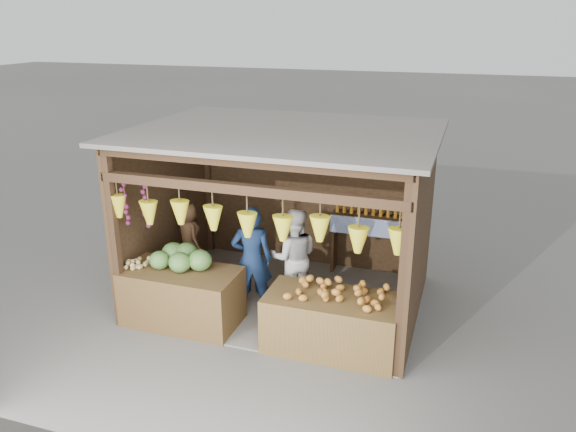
% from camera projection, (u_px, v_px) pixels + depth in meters
% --- Properties ---
extents(ground, '(80.00, 80.00, 0.00)m').
position_uv_depth(ground, '(284.00, 299.00, 8.75)').
color(ground, '#514F49').
rests_on(ground, ground).
extents(stall_structure, '(4.30, 3.30, 2.66)m').
position_uv_depth(stall_structure, '(281.00, 198.00, 8.16)').
color(stall_structure, slate).
rests_on(stall_structure, ground).
extents(back_shelf, '(1.25, 0.32, 1.32)m').
position_uv_depth(back_shelf, '(369.00, 227.00, 9.29)').
color(back_shelf, '#382314').
rests_on(back_shelf, ground).
extents(counter_left, '(1.62, 0.85, 0.81)m').
position_uv_depth(counter_left, '(182.00, 296.00, 7.97)').
color(counter_left, '#4D3619').
rests_on(counter_left, ground).
extents(counter_right, '(1.73, 0.85, 0.76)m').
position_uv_depth(counter_right, '(332.00, 323.00, 7.32)').
color(counter_right, '#4F371A').
rests_on(counter_right, ground).
extents(stool, '(0.34, 0.34, 0.32)m').
position_uv_depth(stool, '(191.00, 276.00, 9.17)').
color(stool, black).
rests_on(stool, ground).
extents(man_standing, '(0.69, 0.56, 1.63)m').
position_uv_depth(man_standing, '(252.00, 260.00, 8.18)').
color(man_standing, '#122445').
rests_on(man_standing, ground).
extents(woman_standing, '(0.89, 0.78, 1.52)m').
position_uv_depth(woman_standing, '(294.00, 257.00, 8.39)').
color(woman_standing, silver).
rests_on(woman_standing, ground).
extents(vendor_seated, '(0.64, 0.61, 1.10)m').
position_uv_depth(vendor_seated, '(189.00, 236.00, 8.93)').
color(vendor_seated, '#4E331F').
rests_on(vendor_seated, stool).
extents(melon_pile, '(1.00, 0.50, 0.32)m').
position_uv_depth(melon_pile, '(180.00, 257.00, 7.88)').
color(melon_pile, '#154913').
rests_on(melon_pile, counter_left).
extents(tanfruit_pile, '(0.34, 0.40, 0.13)m').
position_uv_depth(tanfruit_pile, '(138.00, 262.00, 7.96)').
color(tanfruit_pile, '#9E8549').
rests_on(tanfruit_pile, counter_left).
extents(mango_pile, '(1.40, 0.64, 0.22)m').
position_uv_depth(mango_pile, '(338.00, 290.00, 7.15)').
color(mango_pile, '#D5451C').
rests_on(mango_pile, counter_right).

